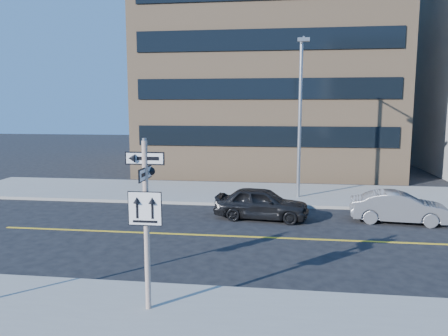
# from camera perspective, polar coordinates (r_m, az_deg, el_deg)

# --- Properties ---
(ground) EXTENTS (120.00, 120.00, 0.00)m
(ground) POSITION_cam_1_polar(r_m,az_deg,el_deg) (13.34, -6.53, -13.63)
(ground) COLOR black
(ground) RESTS_ON ground
(sign_pole) EXTENTS (0.92, 0.92, 4.06)m
(sign_pole) POSITION_cam_1_polar(r_m,az_deg,el_deg) (10.28, -10.15, -6.04)
(sign_pole) COLOR white
(sign_pole) RESTS_ON near_sidewalk
(parked_car_a) EXTENTS (2.12, 4.27, 1.40)m
(parked_car_a) POSITION_cam_1_polar(r_m,az_deg,el_deg) (19.25, 4.92, -4.60)
(parked_car_a) COLOR black
(parked_car_a) RESTS_ON ground
(parked_car_b) EXTENTS (1.79, 4.11, 1.31)m
(parked_car_b) POSITION_cam_1_polar(r_m,az_deg,el_deg) (20.03, 21.89, -4.79)
(parked_car_b) COLOR slate
(parked_car_b) RESTS_ON ground
(streetlight_a) EXTENTS (0.55, 2.25, 8.00)m
(streetlight_a) POSITION_cam_1_polar(r_m,az_deg,el_deg) (22.78, 9.93, 7.57)
(streetlight_a) COLOR gray
(streetlight_a) RESTS_ON far_sidewalk
(building_brick) EXTENTS (18.00, 18.00, 18.00)m
(building_brick) POSITION_cam_1_polar(r_m,az_deg,el_deg) (37.24, 6.00, 14.36)
(building_brick) COLOR #A37F5B
(building_brick) RESTS_ON ground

